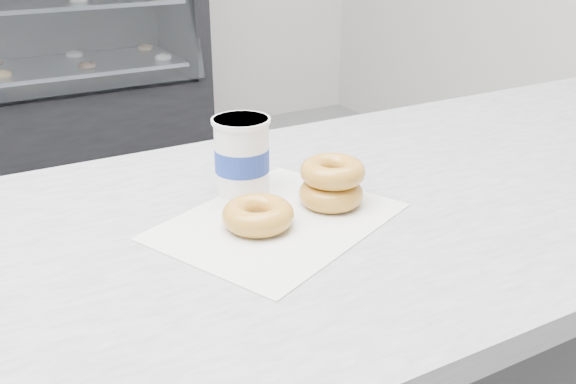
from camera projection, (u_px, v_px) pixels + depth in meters
name	position (u px, v px, depth m)	size (l,w,h in m)	color
wax_paper	(278.00, 221.00, 0.95)	(0.34, 0.26, 0.00)	silver
donut_single	(258.00, 215.00, 0.92)	(0.11, 0.11, 0.04)	#C78736
donut_stack	(332.00, 182.00, 0.99)	(0.14, 0.14, 0.07)	#C78736
coffee_cup	(242.00, 155.00, 1.02)	(0.09, 0.09, 0.12)	white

